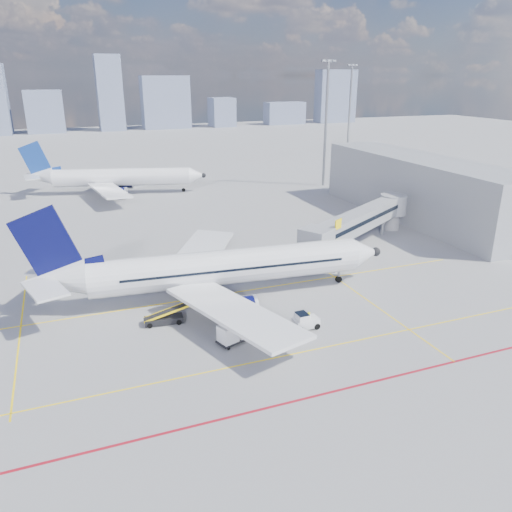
{
  "coord_description": "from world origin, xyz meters",
  "views": [
    {
      "loc": [
        -14.49,
        -39.54,
        22.44
      ],
      "look_at": [
        3.96,
        7.82,
        4.0
      ],
      "focal_mm": 35.0,
      "sensor_mm": 36.0,
      "label": 1
    }
  ],
  "objects_px": {
    "second_aircraft": "(115,177)",
    "baggage_tug": "(305,321)",
    "cargo_dolly": "(236,332)",
    "main_aircraft": "(213,269)",
    "belt_loader": "(165,318)",
    "ramp_worker": "(309,319)"
  },
  "relations": [
    {
      "from": "main_aircraft",
      "to": "baggage_tug",
      "type": "bearing_deg",
      "value": -54.19
    },
    {
      "from": "second_aircraft",
      "to": "belt_loader",
      "type": "bearing_deg",
      "value": -76.82
    },
    {
      "from": "main_aircraft",
      "to": "belt_loader",
      "type": "height_order",
      "value": "main_aircraft"
    },
    {
      "from": "baggage_tug",
      "to": "belt_loader",
      "type": "xyz_separation_m",
      "value": [
        -11.99,
        5.81,
        -0.25
      ]
    },
    {
      "from": "cargo_dolly",
      "to": "ramp_worker",
      "type": "xyz_separation_m",
      "value": [
        7.37,
        0.13,
        -0.23
      ]
    },
    {
      "from": "cargo_dolly",
      "to": "belt_loader",
      "type": "distance_m",
      "value": 7.79
    },
    {
      "from": "cargo_dolly",
      "to": "main_aircraft",
      "type": "bearing_deg",
      "value": 65.41
    },
    {
      "from": "cargo_dolly",
      "to": "belt_loader",
      "type": "relative_size",
      "value": 0.71
    },
    {
      "from": "second_aircraft",
      "to": "cargo_dolly",
      "type": "height_order",
      "value": "second_aircraft"
    },
    {
      "from": "belt_loader",
      "to": "ramp_worker",
      "type": "distance_m",
      "value": 13.75
    },
    {
      "from": "ramp_worker",
      "to": "belt_loader",
      "type": "bearing_deg",
      "value": 77.77
    },
    {
      "from": "baggage_tug",
      "to": "belt_loader",
      "type": "relative_size",
      "value": 0.46
    },
    {
      "from": "second_aircraft",
      "to": "ramp_worker",
      "type": "bearing_deg",
      "value": -65.72
    },
    {
      "from": "cargo_dolly",
      "to": "second_aircraft",
      "type": "bearing_deg",
      "value": 73.66
    },
    {
      "from": "main_aircraft",
      "to": "ramp_worker",
      "type": "height_order",
      "value": "main_aircraft"
    },
    {
      "from": "second_aircraft",
      "to": "main_aircraft",
      "type": "bearing_deg",
      "value": -70.63
    },
    {
      "from": "second_aircraft",
      "to": "baggage_tug",
      "type": "distance_m",
      "value": 66.1
    },
    {
      "from": "belt_loader",
      "to": "ramp_worker",
      "type": "bearing_deg",
      "value": -17.85
    },
    {
      "from": "main_aircraft",
      "to": "ramp_worker",
      "type": "relative_size",
      "value": 24.15
    },
    {
      "from": "main_aircraft",
      "to": "cargo_dolly",
      "type": "relative_size",
      "value": 10.32
    },
    {
      "from": "baggage_tug",
      "to": "belt_loader",
      "type": "height_order",
      "value": "belt_loader"
    },
    {
      "from": "belt_loader",
      "to": "ramp_worker",
      "type": "xyz_separation_m",
      "value": [
        12.51,
        -5.69,
        0.25
      ]
    }
  ]
}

